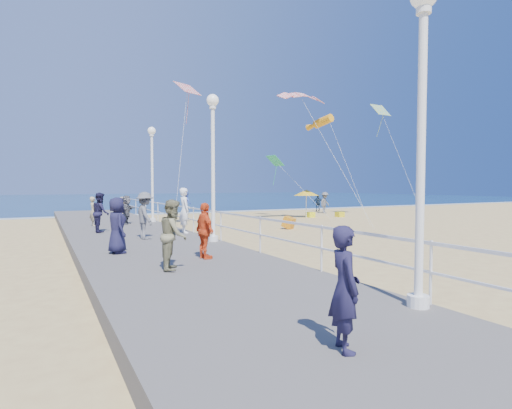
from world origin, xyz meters
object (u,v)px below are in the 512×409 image
spectator_4 (117,225)px  spectator_6 (93,211)px  spectator_5 (127,210)px  toddler_held (187,202)px  beach_walker_c (123,210)px  beach_walker_a (325,203)px  beach_walker_b (318,203)px  beach_umbrella (306,193)px  spectator_2 (145,216)px  beach_chair_left (340,214)px  spectator_0 (345,288)px  beach_chair_right (310,215)px  spectator_1 (173,234)px  lamp_post_near (422,110)px  lamp_post_mid (213,152)px  lamp_post_far (152,164)px  box_kite (289,224)px  woman_holding_toddler (185,210)px  spectator_7 (101,212)px  spectator_3 (205,231)px

spectator_4 → spectator_6: (0.32, 9.19, -0.10)m
spectator_5 → toddler_held: bearing=-133.4°
beach_walker_c → beach_walker_a: bearing=59.3°
beach_walker_b → beach_umbrella: size_ratio=0.75×
spectator_2 → beach_chair_left: 19.27m
toddler_held → spectator_0: 13.10m
beach_umbrella → beach_chair_right: (0.46, 0.09, -1.71)m
spectator_1 → spectator_4: spectator_1 is taller
toddler_held → beach_walker_b: (17.50, 13.75, -0.90)m
spectator_0 → beach_chair_left: 26.79m
lamp_post_near → lamp_post_mid: same height
beach_walker_a → toddler_held: bearing=-166.4°
beach_chair_right → lamp_post_far: bearing=-168.9°
spectator_4 → beach_walker_c: (2.53, 13.67, -0.37)m
beach_chair_left → spectator_2: bearing=-152.3°
spectator_5 → spectator_6: bearing=123.3°
beach_chair_left → beach_walker_b: bearing=67.4°
beach_chair_right → box_kite: bearing=-134.1°
woman_holding_toddler → spectator_0: size_ratio=1.26×
toddler_held → spectator_5: (-1.59, 5.12, -0.54)m
toddler_held → spectator_1: toddler_held is taller
lamp_post_far → woman_holding_toddler: (-0.11, -6.04, -2.29)m
beach_walker_a → beach_walker_c: (-17.67, -2.14, -0.07)m
lamp_post_far → spectator_5: lamp_post_far is taller
beach_walker_a → beach_chair_left: beach_walker_a is taller
toddler_held → beach_chair_right: size_ratio=1.65×
woman_holding_toddler → beach_walker_a: bearing=-51.6°
lamp_post_far → beach_walker_b: lamp_post_far is taller
spectator_2 → lamp_post_near: bearing=-173.6°
spectator_0 → spectator_5: (0.71, 18.01, -0.01)m
woman_holding_toddler → spectator_7: (-3.14, 2.00, -0.10)m
spectator_3 → lamp_post_mid: bearing=-31.1°
spectator_0 → spectator_6: 17.92m
woman_holding_toddler → box_kite: woman_holding_toddler is taller
beach_walker_a → spectator_3: bearing=-156.9°
box_kite → beach_chair_left: box_kite is taller
lamp_post_far → spectator_3: (-1.54, -12.16, -2.48)m
lamp_post_near → spectator_4: 9.01m
spectator_2 → beach_chair_left: size_ratio=3.27×
beach_chair_left → beach_walker_c: bearing=173.3°
lamp_post_mid → box_kite: bearing=38.2°
spectator_6 → spectator_0: bearing=178.9°
spectator_0 → box_kite: size_ratio=2.57×
spectator_4 → beach_walker_a: size_ratio=0.89×
toddler_held → beach_chair_right: (12.69, 8.38, -1.50)m
spectator_2 → beach_walker_b: (19.60, 15.09, -0.49)m
spectator_5 → box_kite: bearing=-80.5°
spectator_6 → beach_walker_a: beach_walker_a is taller
spectator_4 → beach_chair_left: bearing=-63.8°
beach_walker_b → lamp_post_near: bearing=83.7°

